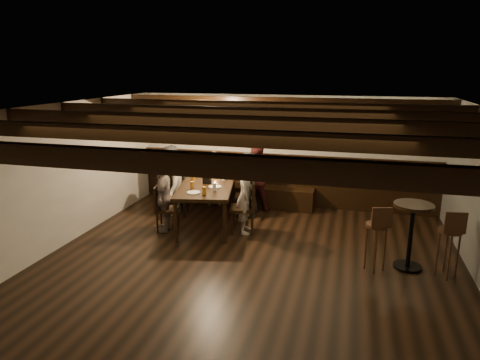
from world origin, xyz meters
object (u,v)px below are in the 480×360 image
(chair_left_far, at_px, (167,217))
(chair_right_far, at_px, (244,217))
(chair_left_near, at_px, (176,201))
(person_left_far, at_px, (164,197))
(person_right_far, at_px, (245,195))
(dining_table, at_px, (208,186))
(person_bench_left, at_px, (171,177))
(person_bench_centre, at_px, (214,179))
(person_right_near, at_px, (247,185))
(high_top_table, at_px, (412,226))
(chair_right_near, at_px, (246,203))
(person_left_near, at_px, (174,185))
(person_bench_right, at_px, (255,178))
(bar_stool_left, at_px, (375,246))
(bar_stool_right, at_px, (448,252))

(chair_left_far, height_order, chair_right_far, chair_right_far)
(chair_left_near, xyz_separation_m, person_left_far, (0.15, -0.89, 0.37))
(person_left_far, relative_size, person_right_far, 0.92)
(person_right_far, bearing_deg, chair_right_far, 90.00)
(dining_table, xyz_separation_m, person_bench_left, (-1.06, 0.70, -0.06))
(person_bench_centre, height_order, person_right_near, person_right_near)
(person_right_far, bearing_deg, high_top_table, -117.67)
(dining_table, relative_size, high_top_table, 2.27)
(chair_right_far, distance_m, high_top_table, 2.91)
(chair_right_near, distance_m, person_left_near, 1.52)
(chair_right_far, xyz_separation_m, person_bench_right, (-0.10, 1.36, 0.40))
(dining_table, distance_m, chair_left_near, 0.96)
(chair_right_far, bearing_deg, person_bench_centre, 25.65)
(person_left_near, distance_m, bar_stool_left, 4.22)
(chair_right_near, distance_m, person_bench_right, 0.65)
(person_left_near, xyz_separation_m, bar_stool_left, (3.90, -1.57, -0.26))
(person_bench_left, height_order, person_right_far, person_right_far)
(dining_table, height_order, high_top_table, high_top_table)
(dining_table, xyz_separation_m, bar_stool_right, (4.08, -1.23, -0.36))
(chair_right_far, relative_size, person_bench_centre, 0.79)
(person_bench_centre, bearing_deg, chair_right_far, 115.65)
(person_right_far, height_order, bar_stool_left, person_right_far)
(chair_right_near, xyz_separation_m, person_right_near, (0.03, 0.01, 0.40))
(dining_table, distance_m, chair_right_near, 0.97)
(chair_left_near, xyz_separation_m, person_bench_centre, (0.58, 0.73, 0.33))
(dining_table, bearing_deg, person_left_far, -149.04)
(person_left_near, relative_size, person_right_near, 0.97)
(person_bench_centre, bearing_deg, bar_stool_left, 133.24)
(chair_right_far, bearing_deg, bar_stool_right, -117.63)
(person_left_near, bearing_deg, high_top_table, 61.08)
(person_bench_centre, height_order, person_left_far, person_left_far)
(person_bench_right, bearing_deg, bar_stool_left, 123.71)
(chair_left_near, height_order, chair_right_near, chair_left_near)
(person_bench_right, xyz_separation_m, bar_stool_right, (3.38, -2.30, -0.31))
(person_left_near, distance_m, person_right_near, 1.50)
(chair_left_far, relative_size, person_bench_centre, 0.70)
(chair_right_near, height_order, person_left_near, person_left_near)
(bar_stool_right, bearing_deg, person_left_far, 166.19)
(chair_right_far, bearing_deg, person_left_near, 58.53)
(person_right_near, relative_size, bar_stool_left, 1.28)
(chair_left_near, bearing_deg, dining_table, 57.99)
(person_left_near, bearing_deg, chair_left_far, 2.03)
(chair_right_far, bearing_deg, dining_table, 58.01)
(person_left_near, xyz_separation_m, bar_stool_right, (4.90, -1.52, -0.26))
(chair_right_far, distance_m, person_right_near, 0.97)
(chair_right_near, distance_m, person_left_far, 1.77)
(chair_right_far, distance_m, person_left_far, 1.51)
(person_bench_centre, relative_size, bar_stool_left, 1.19)
(chair_right_near, relative_size, person_bench_centre, 0.71)
(chair_right_near, bearing_deg, chair_left_far, 122.07)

